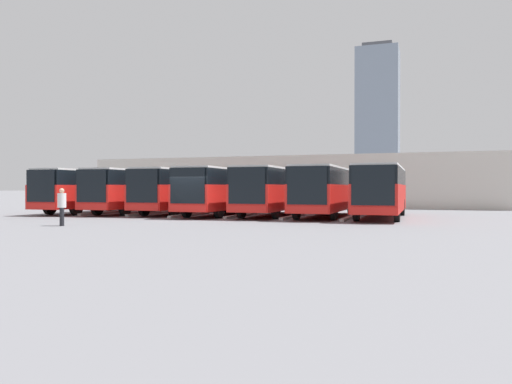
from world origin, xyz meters
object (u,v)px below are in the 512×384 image
(bus_1, at_px, (326,189))
(bus_6, at_px, (94,189))
(bus_4, at_px, (183,189))
(pedestrian, at_px, (62,206))
(bus_2, at_px, (274,189))
(bus_5, at_px, (138,189))
(bus_3, at_px, (224,189))
(bus_0, at_px, (381,189))

(bus_1, bearing_deg, bus_6, 1.00)
(bus_4, bearing_deg, pedestrian, 88.70)
(bus_2, bearing_deg, pedestrian, 58.65)
(bus_5, distance_m, bus_6, 3.52)
(bus_3, bearing_deg, bus_1, -177.79)
(bus_4, height_order, bus_6, same)
(bus_5, bearing_deg, bus_6, 8.44)
(bus_0, height_order, bus_6, same)
(bus_1, distance_m, bus_2, 3.48)
(bus_0, height_order, pedestrian, bus_0)
(bus_0, bearing_deg, bus_3, 0.43)
(bus_0, distance_m, bus_5, 17.40)
(bus_4, height_order, pedestrian, bus_4)
(bus_1, bearing_deg, pedestrian, 47.61)
(bus_2, bearing_deg, bus_6, 1.81)
(bus_4, relative_size, pedestrian, 6.00)
(bus_5, xyz_separation_m, pedestrian, (-3.27, 11.93, -0.78))
(bus_1, distance_m, bus_6, 17.40)
(bus_1, bearing_deg, bus_5, -0.88)
(bus_4, xyz_separation_m, pedestrian, (0.21, 12.21, -0.78))
(bus_1, distance_m, bus_3, 6.96)
(bus_0, relative_size, pedestrian, 6.00)
(bus_1, xyz_separation_m, bus_3, (6.96, 0.31, 0.00))
(bus_4, distance_m, bus_6, 7.01)
(bus_5, bearing_deg, pedestrian, 105.01)
(bus_5, height_order, bus_6, same)
(bus_0, height_order, bus_3, same)
(bus_2, height_order, bus_4, same)
(bus_3, height_order, bus_6, same)
(bus_6, bearing_deg, bus_3, -179.81)
(bus_2, xyz_separation_m, bus_6, (13.92, 0.52, 0.00))
(bus_1, relative_size, bus_5, 1.00)
(bus_2, height_order, bus_5, same)
(bus_3, height_order, bus_5, same)
(bus_3, bearing_deg, bus_2, -173.37)
(bus_2, relative_size, pedestrian, 6.00)
(bus_0, distance_m, bus_4, 13.93)
(bus_3, distance_m, bus_4, 3.55)
(bus_3, bearing_deg, bus_4, -12.06)
(bus_2, height_order, bus_3, same)
(pedestrian, bearing_deg, bus_5, -27.60)
(bus_4, bearing_deg, bus_0, 177.27)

